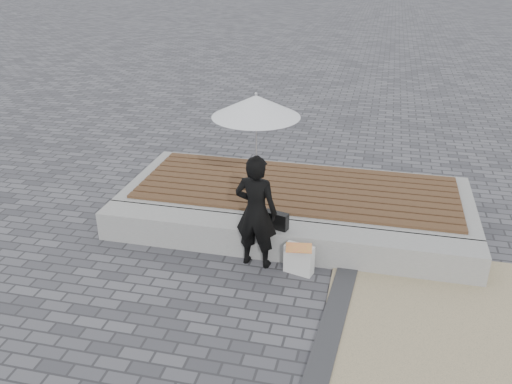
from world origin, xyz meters
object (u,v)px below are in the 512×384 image
Objects in this scene: seating_ledge at (282,240)px; woman at (256,212)px; canvas_tote at (299,259)px; handbag at (276,220)px; parasol at (256,106)px.

seating_ledge is 0.67m from woman.
canvas_tote is (0.56, -0.08, -0.55)m from woman.
canvas_tote is at bearing -27.33° from handbag.
canvas_tote is (0.29, -0.39, -0.01)m from seating_ledge.
canvas_tote is at bearing -52.86° from seating_ledge.
handbag is at bearing 151.57° from canvas_tote.
canvas_tote is (0.36, -0.33, -0.32)m from handbag.
woman is at bearing -131.08° from seating_ledge.
handbag is at bearing -121.83° from woman.
seating_ledge is 15.98× the size of handbag.
handbag is 0.58m from canvas_tote.
woman is at bearing -113.04° from handbag.
handbag is (-0.06, -0.05, 0.31)m from seating_ledge.
handbag is (0.20, 0.25, -0.22)m from woman.
parasol reaches higher than woman.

